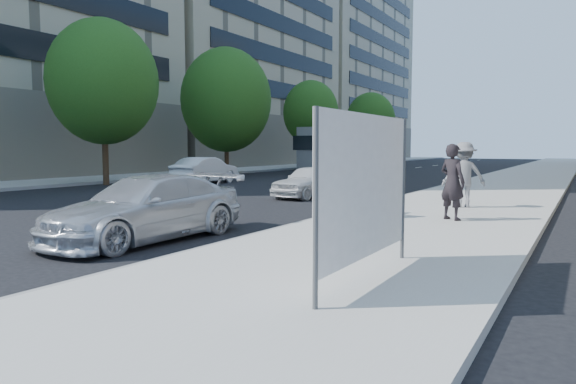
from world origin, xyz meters
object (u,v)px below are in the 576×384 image
Objects in this scene: protest_banner at (366,186)px; bus at (344,150)px; parked_sedan at (146,208)px; seated_protester at (357,188)px; pedestrian_woman at (452,182)px; jogger at (464,175)px; motorcycle at (348,174)px; white_sedan_mid at (205,171)px; white_sedan_near at (310,181)px.

protest_banner is 0.25× the size of bus.
parked_sedan is (-5.28, 1.18, -0.74)m from protest_banner.
protest_banner is at bearing -66.19° from seated_protester.
protest_banner is 5.46m from parked_sedan.
seated_protester is at bearing 60.79° from parked_sedan.
pedestrian_woman is at bearing 92.75° from protest_banner.
jogger is 9.29m from parked_sedan.
seated_protester is 0.71× the size of pedestrian_woman.
motorcycle is 16.68m from bus.
parked_sedan is at bearing -76.17° from bus.
seated_protester is 0.43× the size of protest_banner.
seated_protester is 0.31× the size of white_sedan_mid.
protest_banner is 0.67× the size of parked_sedan.
white_sedan_near is at bearing 100.55° from parked_sedan.
protest_banner reaches higher than seated_protester.
bus is (-14.30, 31.06, 0.23)m from protest_banner.
protest_banner is 17.56m from motorcycle.
parked_sedan is at bearing 167.44° from protest_banner.
white_sedan_near is (-6.30, 4.53, -0.46)m from pedestrian_woman.
seated_protester is at bearing 113.81° from protest_banner.
parked_sedan is at bearing -89.80° from motorcycle.
jogger is 9.51m from motorcycle.
seated_protester is at bearing -68.05° from bus.
protest_banner reaches higher than white_sedan_mid.
pedestrian_woman is at bearing -61.60° from motorcycle.
motorcycle is (-0.70, 5.11, 0.02)m from white_sedan_near.
parked_sedan is at bearing -75.44° from white_sedan_near.
pedestrian_woman is at bearing -63.48° from bus.
pedestrian_woman is 0.60× the size of protest_banner.
motorcycle is (-4.81, 10.31, -0.24)m from seated_protester.
jogger is at bearing 62.32° from seated_protester.
white_sedan_mid is at bearing -94.37° from bus.
seated_protester is at bearing -44.89° from white_sedan_near.
seated_protester is at bearing 140.46° from white_sedan_mid.
pedestrian_woman is (2.19, 0.67, 0.20)m from seated_protester.
white_sedan_mid reaches higher than white_sedan_near.
jogger is 2.91m from pedestrian_woman.
jogger reaches higher than pedestrian_woman.
bus reaches higher than seated_protester.
white_sedan_mid is (-14.40, 8.14, -0.38)m from pedestrian_woman.
white_sedan_mid is (-14.71, 14.45, -0.71)m from protest_banner.
white_sedan_mid is 2.05× the size of motorcycle.
bus is at bearing -34.91° from pedestrian_woman.
bus is (0.41, 16.61, 0.94)m from white_sedan_mid.
protest_banner is 0.85× the size of white_sedan_near.
motorcycle is (-2.02, 14.78, -0.03)m from parked_sedan.
pedestrian_woman is 7.77m from white_sedan_near.
jogger reaches higher than white_sedan_near.
bus is (-9.02, 29.89, 0.97)m from parked_sedan.
pedestrian_woman is at bearing 48.66° from parked_sedan.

